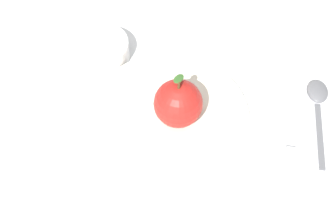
{
  "coord_description": "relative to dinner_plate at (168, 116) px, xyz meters",
  "views": [
    {
      "loc": [
        -0.33,
        0.04,
        0.53
      ],
      "look_at": [
        0.02,
        0.03,
        0.02
      ],
      "focal_mm": 43.23,
      "sensor_mm": 36.0,
      "label": 1
    }
  ],
  "objects": [
    {
      "name": "ground_plane",
      "position": [
        -0.02,
        -0.03,
        -0.01
      ],
      "size": [
        2.4,
        2.4,
        0.0
      ],
      "primitive_type": "plane",
      "color": "silver"
    },
    {
      "name": "cup",
      "position": [
        0.13,
        -0.2,
        0.03
      ],
      "size": [
        0.08,
        0.08,
        0.07
      ],
      "color": "silver",
      "rests_on": "ground_plane"
    },
    {
      "name": "side_bowl",
      "position": [
        0.13,
        0.12,
        0.01
      ],
      "size": [
        0.1,
        0.1,
        0.03
      ],
      "color": "white",
      "rests_on": "ground_plane"
    },
    {
      "name": "knife",
      "position": [
        -0.05,
        -0.18,
        -0.0
      ],
      "size": [
        0.2,
        0.05,
        0.01
      ],
      "color": "silver",
      "rests_on": "ground_plane"
    },
    {
      "name": "apple",
      "position": [
        -0.01,
        -0.01,
        0.04
      ],
      "size": [
        0.07,
        0.07,
        0.09
      ],
      "color": "#B21E19",
      "rests_on": "dinner_plate"
    },
    {
      "name": "spoon",
      "position": [
        0.03,
        -0.24,
        -0.0
      ],
      "size": [
        0.17,
        0.05,
        0.01
      ],
      "color": "#59595E",
      "rests_on": "ground_plane"
    },
    {
      "name": "dinner_plate",
      "position": [
        0.0,
        0.0,
        0.0
      ],
      "size": [
        0.25,
        0.25,
        0.01
      ],
      "color": "silver",
      "rests_on": "ground_plane"
    }
  ]
}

